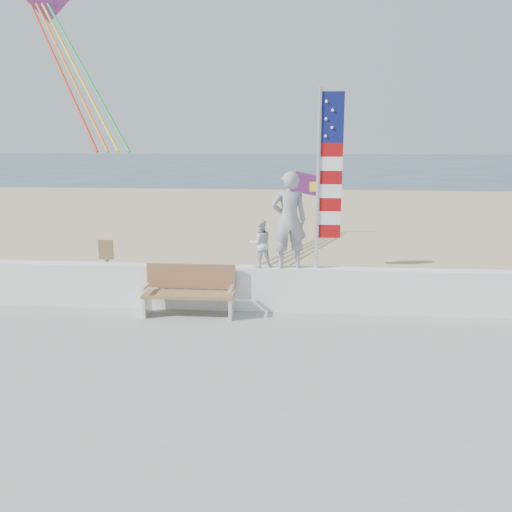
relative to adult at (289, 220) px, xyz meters
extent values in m
plane|color=#2A4255|center=(-0.84, -2.00, -2.05)|extent=(220.00, 220.00, 0.00)
cube|color=tan|center=(-0.84, 7.00, -2.01)|extent=(90.00, 40.00, 0.08)
cube|color=#9C9D98|center=(-0.84, -6.00, -1.92)|extent=(50.00, 12.40, 0.10)
cube|color=white|center=(-0.84, 0.00, -1.42)|extent=(30.00, 0.35, 0.90)
imported|color=#949399|center=(0.00, 0.00, 0.00)|extent=(0.77, 0.57, 1.93)
imported|color=silver|center=(-0.57, 0.00, -0.48)|extent=(0.57, 0.51, 0.98)
cube|color=olive|center=(-1.95, -0.55, -1.43)|extent=(1.80, 0.50, 0.06)
cube|color=#92613F|center=(-1.95, -0.28, -1.12)|extent=(1.80, 0.05, 0.50)
cube|color=white|center=(-2.80, -0.55, -1.67)|extent=(0.06, 0.50, 0.40)
cube|color=silver|center=(-2.80, -0.60, -1.27)|extent=(0.06, 0.45, 0.05)
cube|color=white|center=(-1.10, -0.55, -1.67)|extent=(0.06, 0.50, 0.40)
cube|color=white|center=(-1.10, -0.60, -1.27)|extent=(0.06, 0.45, 0.05)
cylinder|color=silver|center=(0.56, 0.00, 0.78)|extent=(0.08, 0.08, 3.50)
cube|color=#0F1451|center=(0.80, 0.00, 1.98)|extent=(0.44, 0.02, 0.95)
cube|color=#9E0A0C|center=(0.80, 0.00, -0.21)|extent=(0.44, 0.02, 0.26)
cube|color=white|center=(0.80, 0.00, 0.05)|extent=(0.44, 0.02, 0.26)
cube|color=#9E0A0C|center=(0.80, 0.00, 0.32)|extent=(0.44, 0.02, 0.26)
cube|color=white|center=(0.80, 0.00, 0.58)|extent=(0.44, 0.02, 0.26)
cube|color=#9E0A0C|center=(0.80, 0.00, 0.85)|extent=(0.44, 0.02, 0.26)
cube|color=white|center=(0.80, 0.00, 1.11)|extent=(0.44, 0.02, 0.26)
cube|color=#9E0A0C|center=(0.80, 0.00, 1.38)|extent=(0.44, 0.02, 0.26)
sphere|color=white|center=(0.68, -0.02, 1.63)|extent=(0.06, 0.06, 0.06)
sphere|color=white|center=(0.80, -0.02, 1.79)|extent=(0.06, 0.06, 0.06)
sphere|color=white|center=(0.68, -0.02, 1.95)|extent=(0.06, 0.06, 0.06)
sphere|color=white|center=(0.80, -0.02, 2.11)|extent=(0.06, 0.06, 0.06)
sphere|color=white|center=(0.68, -0.02, 2.27)|extent=(0.06, 0.06, 0.06)
cube|color=red|center=(0.46, 3.82, 0.38)|extent=(1.06, 0.43, 0.71)
cube|color=yellow|center=(0.61, 3.82, 0.33)|extent=(0.37, 0.27, 0.26)
cylinder|color=red|center=(-6.41, 4.42, 3.37)|extent=(3.09, 3.35, 4.28)
cylinder|color=orange|center=(-6.18, 4.42, 3.37)|extent=(3.19, 3.35, 4.28)
cylinder|color=gold|center=(-5.96, 4.42, 3.37)|extent=(3.29, 3.35, 4.28)
cylinder|color=green|center=(-5.73, 4.42, 3.37)|extent=(3.39, 3.35, 4.28)
cylinder|color=olive|center=(-3.87, 0.26, -1.37)|extent=(0.07, 0.07, 1.20)
cube|color=brown|center=(-3.87, 0.24, -0.72)|extent=(0.32, 0.03, 0.42)
camera|label=1|loc=(0.25, -10.67, 1.63)|focal=38.00mm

